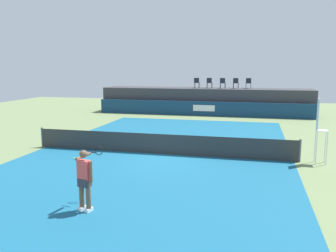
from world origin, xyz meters
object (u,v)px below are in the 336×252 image
at_px(net_post_near, 42,137).
at_px(tennis_ball, 74,158).
at_px(spectator_chair_far_right, 249,83).
at_px(net_post_far, 300,151).
at_px(tennis_player, 85,178).
at_px(spectator_chair_far_left, 197,82).
at_px(umpire_chair, 319,126).
at_px(spectator_chair_right, 236,83).
at_px(spectator_chair_left, 209,82).
at_px(spectator_chair_center, 223,83).

height_order(net_post_near, tennis_ball, net_post_near).
xyz_separation_m(spectator_chair_far_right, tennis_ball, (-7.11, -17.33, -2.66)).
bearing_deg(net_post_far, tennis_ball, -169.34).
bearing_deg(spectator_chair_far_right, tennis_player, -100.02).
bearing_deg(spectator_chair_far_left, net_post_far, -65.49).
bearing_deg(umpire_chair, tennis_ball, -170.05).
xyz_separation_m(spectator_chair_far_left, spectator_chair_right, (3.34, 0.17, 0.00)).
height_order(spectator_chair_right, umpire_chair, spectator_chair_right).
relative_size(spectator_chair_left, umpire_chair, 0.32).
height_order(umpire_chair, tennis_ball, umpire_chair).
relative_size(net_post_near, net_post_far, 1.00).
bearing_deg(spectator_chair_far_right, spectator_chair_center, -171.30).
relative_size(spectator_chair_far_left, tennis_ball, 13.06).
height_order(spectator_chair_left, tennis_player, spectator_chair_left).
bearing_deg(tennis_player, spectator_chair_left, 88.30).
relative_size(spectator_chair_left, spectator_chair_far_right, 1.00).
height_order(spectator_chair_far_left, tennis_player, spectator_chair_far_left).
distance_m(spectator_chair_right, spectator_chair_far_right, 1.07).
xyz_separation_m(spectator_chair_center, net_post_near, (-7.71, -15.19, -2.19)).
bearing_deg(umpire_chair, spectator_chair_center, 109.62).
distance_m(spectator_chair_center, net_post_far, 16.05).
xyz_separation_m(spectator_chair_right, net_post_far, (3.60, -15.41, -2.19)).
bearing_deg(spectator_chair_left, net_post_near, -113.14).
bearing_deg(tennis_ball, spectator_chair_far_right, 67.70).
height_order(spectator_chair_center, net_post_near, spectator_chair_center).
relative_size(umpire_chair, tennis_player, 1.56).
bearing_deg(spectator_chair_far_right, spectator_chair_left, -176.73).
xyz_separation_m(spectator_chair_far_left, net_post_near, (-5.45, -15.24, -2.19)).
distance_m(tennis_player, tennis_ball, 6.08).
bearing_deg(net_post_far, spectator_chair_far_right, 99.30).
relative_size(spectator_chair_far_right, net_post_near, 0.89).
height_order(spectator_chair_far_left, spectator_chair_center, same).
bearing_deg(spectator_chair_center, net_post_far, -72.82).
xyz_separation_m(spectator_chair_left, tennis_player, (-0.66, -22.27, -1.73)).
bearing_deg(spectator_chair_left, spectator_chair_far_right, 3.27).
distance_m(spectator_chair_right, net_post_near, 17.88).
relative_size(spectator_chair_far_left, spectator_chair_center, 1.00).
relative_size(spectator_chair_center, tennis_ball, 13.06).
xyz_separation_m(spectator_chair_far_left, net_post_far, (6.95, -15.24, -2.19)).
xyz_separation_m(spectator_chair_center, umpire_chair, (5.41, -15.18, -1.11)).
distance_m(spectator_chair_left, spectator_chair_center, 1.16).
xyz_separation_m(spectator_chair_far_left, tennis_player, (0.44, -22.18, -1.73)).
bearing_deg(net_post_near, tennis_ball, -33.48).
distance_m(spectator_chair_far_right, tennis_player, 22.87).
distance_m(net_post_near, net_post_far, 12.40).
bearing_deg(tennis_ball, tennis_player, -58.49).
relative_size(spectator_chair_far_left, net_post_near, 0.89).
relative_size(spectator_chair_left, net_post_far, 0.89).
bearing_deg(spectator_chair_left, spectator_chair_right, 2.07).
height_order(spectator_chair_far_left, net_post_far, spectator_chair_far_left).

